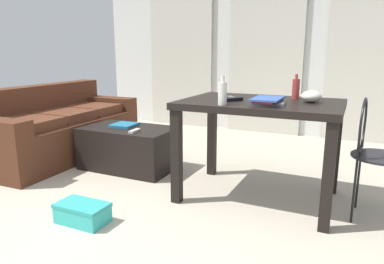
# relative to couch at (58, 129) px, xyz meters

# --- Properties ---
(ground_plane) EXTENTS (9.06, 9.06, 0.00)m
(ground_plane) POSITION_rel_couch_xyz_m (1.75, -0.10, -0.30)
(ground_plane) COLOR #B2A893
(wall_back) EXTENTS (5.11, 0.10, 2.70)m
(wall_back) POSITION_rel_couch_xyz_m (1.75, 2.19, 1.05)
(wall_back) COLOR silver
(wall_back) RESTS_ON ground
(curtains) EXTENTS (3.63, 0.03, 2.45)m
(curtains) POSITION_rel_couch_xyz_m (1.75, 2.11, 0.92)
(curtains) COLOR beige
(curtains) RESTS_ON ground
(couch) EXTENTS (0.87, 1.87, 0.77)m
(couch) POSITION_rel_couch_xyz_m (0.00, 0.00, 0.00)
(couch) COLOR #4C2819
(couch) RESTS_ON ground
(coffee_table) EXTENTS (0.89, 0.54, 0.41)m
(coffee_table) POSITION_rel_couch_xyz_m (0.97, -0.04, -0.10)
(coffee_table) COLOR black
(coffee_table) RESTS_ON ground
(craft_table) EXTENTS (1.16, 0.81, 0.77)m
(craft_table) POSITION_rel_couch_xyz_m (2.30, -0.20, 0.35)
(craft_table) COLOR black
(craft_table) RESTS_ON ground
(wire_chair) EXTENTS (0.38, 0.39, 0.83)m
(wire_chair) POSITION_rel_couch_xyz_m (3.07, -0.23, 0.22)
(wire_chair) COLOR black
(wire_chair) RESTS_ON ground
(bottle_near) EXTENTS (0.06, 0.06, 0.20)m
(bottle_near) POSITION_rel_couch_xyz_m (2.11, -0.53, 0.55)
(bottle_near) COLOR beige
(bottle_near) RESTS_ON craft_table
(bottle_far) EXTENTS (0.06, 0.06, 0.19)m
(bottle_far) POSITION_rel_couch_xyz_m (2.51, 0.02, 0.55)
(bottle_far) COLOR #99332D
(bottle_far) RESTS_ON craft_table
(bowl) EXTENTS (0.15, 0.15, 0.09)m
(bowl) POSITION_rel_couch_xyz_m (2.65, -0.14, 0.51)
(bowl) COLOR beige
(bowl) RESTS_ON craft_table
(book_stack) EXTENTS (0.26, 0.30, 0.05)m
(book_stack) POSITION_rel_couch_xyz_m (2.39, -0.38, 0.49)
(book_stack) COLOR #4C4C51
(book_stack) RESTS_ON craft_table
(tv_remote_on_table) EXTENTS (0.14, 0.18, 0.02)m
(tv_remote_on_table) POSITION_rel_couch_xyz_m (2.11, -0.32, 0.48)
(tv_remote_on_table) COLOR black
(tv_remote_on_table) RESTS_ON craft_table
(scissors) EXTENTS (0.10, 0.09, 0.00)m
(scissors) POSITION_rel_couch_xyz_m (2.04, -0.09, 0.47)
(scissors) COLOR #9EA0A5
(scissors) RESTS_ON craft_table
(tv_remote_primary) EXTENTS (0.06, 0.16, 0.02)m
(tv_remote_primary) POSITION_rel_couch_xyz_m (1.13, -0.17, 0.12)
(tv_remote_primary) COLOR #B7B7B2
(tv_remote_primary) RESTS_ON coffee_table
(magazine) EXTENTS (0.24, 0.26, 0.02)m
(magazine) POSITION_rel_couch_xyz_m (0.89, 0.00, 0.12)
(magazine) COLOR #1E668C
(magazine) RESTS_ON coffee_table
(shoebox) EXTENTS (0.35, 0.20, 0.14)m
(shoebox) POSITION_rel_couch_xyz_m (1.35, -1.13, -0.23)
(shoebox) COLOR #33B2AD
(shoebox) RESTS_ON ground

